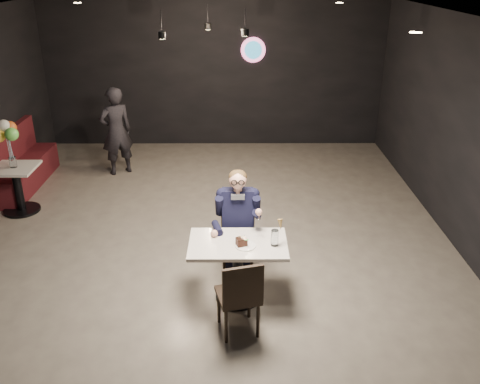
{
  "coord_description": "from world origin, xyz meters",
  "views": [
    {
      "loc": [
        0.49,
        -6.07,
        3.6
      ],
      "look_at": [
        0.51,
        -0.53,
        1.1
      ],
      "focal_mm": 38.0,
      "sensor_mm": 36.0,
      "label": 1
    }
  ],
  "objects_px": {
    "chair_far": "(238,241)",
    "sundae_glass": "(275,238)",
    "seated_man": "(238,222)",
    "balloon_vase": "(13,162)",
    "side_table": "(18,188)",
    "booth_bench": "(22,159)",
    "chair_near": "(238,294)",
    "main_table": "(238,271)",
    "passerby": "(116,131)"
  },
  "relations": [
    {
      "from": "chair_near",
      "to": "side_table",
      "type": "bearing_deg",
      "value": 125.48
    },
    {
      "from": "booth_bench",
      "to": "side_table",
      "type": "bearing_deg",
      "value": -73.3
    },
    {
      "from": "booth_bench",
      "to": "passerby",
      "type": "distance_m",
      "value": 1.67
    },
    {
      "from": "side_table",
      "to": "sundae_glass",
      "type": "bearing_deg",
      "value": -31.73
    },
    {
      "from": "chair_far",
      "to": "passerby",
      "type": "height_order",
      "value": "passerby"
    },
    {
      "from": "passerby",
      "to": "booth_bench",
      "type": "bearing_deg",
      "value": -9.75
    },
    {
      "from": "seated_man",
      "to": "booth_bench",
      "type": "height_order",
      "value": "seated_man"
    },
    {
      "from": "side_table",
      "to": "chair_near",
      "type": "bearing_deg",
      "value": -39.94
    },
    {
      "from": "main_table",
      "to": "booth_bench",
      "type": "bearing_deg",
      "value": 138.41
    },
    {
      "from": "chair_far",
      "to": "main_table",
      "type": "bearing_deg",
      "value": -90.0
    },
    {
      "from": "chair_near",
      "to": "balloon_vase",
      "type": "distance_m",
      "value": 4.5
    },
    {
      "from": "chair_near",
      "to": "seated_man",
      "type": "xyz_separation_m",
      "value": [
        -0.0,
        1.11,
        0.26
      ]
    },
    {
      "from": "seated_man",
      "to": "balloon_vase",
      "type": "xyz_separation_m",
      "value": [
        -3.44,
        1.77,
        0.11
      ]
    },
    {
      "from": "chair_far",
      "to": "booth_bench",
      "type": "xyz_separation_m",
      "value": [
        -3.74,
        2.77,
        0.04
      ]
    },
    {
      "from": "seated_man",
      "to": "side_table",
      "type": "height_order",
      "value": "seated_man"
    },
    {
      "from": "sundae_glass",
      "to": "side_table",
      "type": "height_order",
      "value": "sundae_glass"
    },
    {
      "from": "chair_near",
      "to": "balloon_vase",
      "type": "height_order",
      "value": "chair_near"
    },
    {
      "from": "side_table",
      "to": "passerby",
      "type": "xyz_separation_m",
      "value": [
        1.22,
        1.62,
        0.41
      ]
    },
    {
      "from": "booth_bench",
      "to": "passerby",
      "type": "height_order",
      "value": "passerby"
    },
    {
      "from": "main_table",
      "to": "sundae_glass",
      "type": "xyz_separation_m",
      "value": [
        0.41,
        -0.06,
        0.47
      ]
    },
    {
      "from": "passerby",
      "to": "balloon_vase",
      "type": "bearing_deg",
      "value": 21.04
    },
    {
      "from": "chair_near",
      "to": "balloon_vase",
      "type": "xyz_separation_m",
      "value": [
        -3.44,
        2.88,
        0.37
      ]
    },
    {
      "from": "balloon_vase",
      "to": "chair_near",
      "type": "bearing_deg",
      "value": -39.94
    },
    {
      "from": "chair_near",
      "to": "chair_far",
      "type": "bearing_deg",
      "value": 75.43
    },
    {
      "from": "main_table",
      "to": "passerby",
      "type": "distance_m",
      "value": 4.54
    },
    {
      "from": "main_table",
      "to": "booth_bench",
      "type": "distance_m",
      "value": 5.0
    },
    {
      "from": "booth_bench",
      "to": "chair_far",
      "type": "bearing_deg",
      "value": -36.51
    },
    {
      "from": "booth_bench",
      "to": "side_table",
      "type": "relative_size",
      "value": 2.51
    },
    {
      "from": "chair_far",
      "to": "booth_bench",
      "type": "relative_size",
      "value": 0.46
    },
    {
      "from": "booth_bench",
      "to": "balloon_vase",
      "type": "xyz_separation_m",
      "value": [
        0.3,
        -1.0,
        0.33
      ]
    },
    {
      "from": "chair_near",
      "to": "passerby",
      "type": "xyz_separation_m",
      "value": [
        -2.21,
        4.5,
        0.35
      ]
    },
    {
      "from": "main_table",
      "to": "balloon_vase",
      "type": "bearing_deg",
      "value": 146.02
    },
    {
      "from": "main_table",
      "to": "passerby",
      "type": "height_order",
      "value": "passerby"
    },
    {
      "from": "side_table",
      "to": "balloon_vase",
      "type": "relative_size",
      "value": 4.96
    },
    {
      "from": "main_table",
      "to": "seated_man",
      "type": "distance_m",
      "value": 0.65
    },
    {
      "from": "sundae_glass",
      "to": "balloon_vase",
      "type": "relative_size",
      "value": 1.16
    },
    {
      "from": "main_table",
      "to": "chair_near",
      "type": "distance_m",
      "value": 0.57
    },
    {
      "from": "chair_far",
      "to": "sundae_glass",
      "type": "bearing_deg",
      "value": -56.34
    },
    {
      "from": "sundae_glass",
      "to": "balloon_vase",
      "type": "xyz_separation_m",
      "value": [
        -3.84,
        2.38,
        -0.01
      ]
    },
    {
      "from": "passerby",
      "to": "main_table",
      "type": "bearing_deg",
      "value": 87.38
    },
    {
      "from": "chair_far",
      "to": "passerby",
      "type": "relative_size",
      "value": 0.57
    },
    {
      "from": "balloon_vase",
      "to": "side_table",
      "type": "bearing_deg",
      "value": 0.0
    },
    {
      "from": "chair_far",
      "to": "side_table",
      "type": "xyz_separation_m",
      "value": [
        -3.44,
        1.77,
        -0.06
      ]
    },
    {
      "from": "chair_near",
      "to": "booth_bench",
      "type": "relative_size",
      "value": 0.46
    },
    {
      "from": "chair_near",
      "to": "seated_man",
      "type": "distance_m",
      "value": 1.14
    },
    {
      "from": "sundae_glass",
      "to": "side_table",
      "type": "xyz_separation_m",
      "value": [
        -3.84,
        2.38,
        -0.44
      ]
    },
    {
      "from": "chair_near",
      "to": "main_table",
      "type": "bearing_deg",
      "value": 75.43
    },
    {
      "from": "chair_far",
      "to": "sundae_glass",
      "type": "xyz_separation_m",
      "value": [
        0.41,
        -0.61,
        0.38
      ]
    },
    {
      "from": "booth_bench",
      "to": "passerby",
      "type": "bearing_deg",
      "value": 22.21
    },
    {
      "from": "seated_man",
      "to": "chair_far",
      "type": "bearing_deg",
      "value": 0.0
    }
  ]
}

